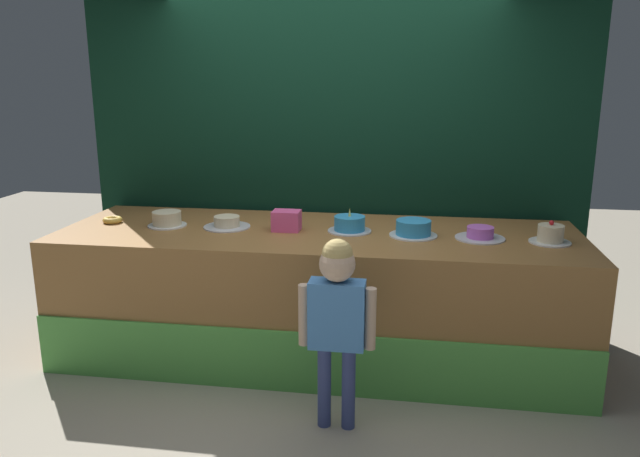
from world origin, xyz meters
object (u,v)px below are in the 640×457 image
Objects in this scene: cake_left at (227,223)px; cake_right at (480,234)px; cake_far_left at (167,219)px; cake_center_right at (413,229)px; pink_box at (287,221)px; cake_far_right at (550,235)px; cake_center_left at (350,224)px; child_figure at (337,309)px; donut at (112,220)px.

cake_left is 1.02× the size of cake_right.
cake_left is 1.73m from cake_right.
cake_far_left is 1.73m from cake_center_right.
cake_far_left is (-0.86, -0.01, -0.02)m from pink_box.
cake_far_right is at bearing -4.10° from cake_right.
cake_far_left is 0.84× the size of cake_right.
pink_box is at bearing 178.90° from cake_right.
cake_far_right reaches higher than cake_left.
cake_center_left is 0.43m from cake_center_right.
cake_right is at bearing -1.45° from cake_left.
cake_left is (-0.43, 0.02, -0.04)m from pink_box.
cake_far_right is (0.86, -0.04, 0.00)m from cake_center_right.
child_figure is 4.24× the size of cake_far_right.
donut is 2.59m from cake_right.
cake_far_left is 0.43m from cake_left.
child_figure is 1.54m from cake_far_right.
cake_far_left is at bearing 145.78° from child_figure.
cake_left is at bearing 134.04° from child_figure.
cake_center_right is (0.86, -0.02, -0.02)m from pink_box.
cake_far_right is at bearing -2.54° from cake_center_right.
donut is at bearing 151.95° from child_figure.
cake_center_right is 0.43m from cake_right.
cake_center_left reaches higher than cake_left.
child_figure is 1.31m from cake_left.
child_figure is 1.23m from cake_right.
cake_center_left is (1.29, 0.04, 0.00)m from cake_far_left.
child_figure reaches higher than cake_center_left.
pink_box is 1.73m from cake_far_right.
cake_center_right is at bearing -7.11° from cake_center_left.
cake_center_right is 0.99× the size of cake_right.
donut is 0.43× the size of cake_right.
pink_box is at bearing 178.83° from cake_center_right.
cake_far_right is at bearing -1.85° from pink_box.
cake_center_left is 0.87m from cake_right.
donut is at bearing 178.83° from cake_right.
cake_right reaches higher than donut.
cake_left is at bearing 3.32° from cake_far_left.
cake_far_right reaches higher than donut.
pink_box is 0.86m from cake_far_left.
cake_center_left reaches higher than cake_far_left.
pink_box is 0.59× the size of cake_center_right.
pink_box is 0.72× the size of cake_far_right.
cake_center_left reaches higher than donut.
donut is 0.46× the size of cake_center_left.
cake_far_left is 0.85× the size of cake_center_right.
cake_far_left reaches higher than cake_left.
cake_right is at bearing 175.90° from cake_far_right.
cake_far_right is at bearing -1.98° from cake_left.
child_figure is 5.88× the size of pink_box.
cake_right is at bearing -0.98° from cake_center_right.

